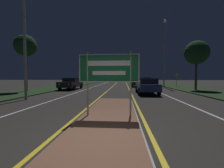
{
  "coord_description": "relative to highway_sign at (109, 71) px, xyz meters",
  "views": [
    {
      "loc": [
        0.55,
        -3.67,
        1.55
      ],
      "look_at": [
        0.0,
        3.42,
        1.23
      ],
      "focal_mm": 24.0,
      "sensor_mm": 36.0,
      "label": 1
    }
  ],
  "objects": [
    {
      "name": "streetlight_left_near",
      "position": [
        -6.21,
        4.26,
        3.92
      ],
      "size": [
        0.49,
        0.49,
        9.21
      ],
      "color": "#9E9E99",
      "rests_on": "ground_plane"
    },
    {
      "name": "roadside_palm_left",
      "position": [
        -9.65,
        9.39,
        2.98
      ],
      "size": [
        2.21,
        2.21,
        5.87
      ],
      "color": "#4C3823",
      "rests_on": "verge_left"
    },
    {
      "name": "car_receding_0",
      "position": [
        2.73,
        8.57,
        -1.02
      ],
      "size": [
        1.86,
        4.54,
        1.46
      ],
      "color": "navy",
      "rests_on": "ground_plane"
    },
    {
      "name": "ground_plane",
      "position": [
        0.0,
        -1.92,
        -1.8
      ],
      "size": [
        160.0,
        160.0,
        0.0
      ],
      "primitive_type": "plane",
      "color": "#282623"
    },
    {
      "name": "lane_line_white_right",
      "position": [
        4.2,
        23.08,
        -1.8
      ],
      "size": [
        0.12,
        70.0,
        0.01
      ],
      "color": "silver",
      "rests_on": "ground_plane"
    },
    {
      "name": "car_approaching_0",
      "position": [
        -6.1,
        13.03,
        -1.01
      ],
      "size": [
        1.96,
        4.75,
        1.46
      ],
      "color": "black",
      "rests_on": "ground_plane"
    },
    {
      "name": "car_receding_3",
      "position": [
        5.53,
        37.19,
        -1.05
      ],
      "size": [
        1.84,
        4.4,
        1.46
      ],
      "color": "navy",
      "rests_on": "ground_plane"
    },
    {
      "name": "highway_sign",
      "position": [
        0.0,
        0.0,
        0.0
      ],
      "size": [
        2.26,
        0.07,
        2.42
      ],
      "color": "#9E9E99",
      "rests_on": "median_island"
    },
    {
      "name": "verge_right",
      "position": [
        9.5,
        18.08,
        -1.76
      ],
      "size": [
        5.0,
        100.0,
        0.08
      ],
      "color": "#1E3319",
      "rests_on": "ground_plane"
    },
    {
      "name": "edge_line_white_left",
      "position": [
        -7.2,
        23.08,
        -1.8
      ],
      "size": [
        0.1,
        70.0,
        0.01
      ],
      "color": "silver",
      "rests_on": "ground_plane"
    },
    {
      "name": "car_receding_2",
      "position": [
        5.73,
        29.25,
        -0.99
      ],
      "size": [
        1.95,
        4.69,
        1.52
      ],
      "color": "#B7B7BC",
      "rests_on": "ground_plane"
    },
    {
      "name": "warning_sign",
      "position": [
        8.79,
        18.38,
        -0.44
      ],
      "size": [
        0.6,
        0.06,
        2.11
      ],
      "color": "#9E9E99",
      "rests_on": "verge_right"
    },
    {
      "name": "lane_line_white_left",
      "position": [
        -4.2,
        23.08,
        -1.8
      ],
      "size": [
        0.12,
        70.0,
        0.01
      ],
      "color": "silver",
      "rests_on": "ground_plane"
    },
    {
      "name": "verge_left",
      "position": [
        -9.5,
        18.08,
        -1.76
      ],
      "size": [
        5.0,
        100.0,
        0.08
      ],
      "color": "#1E3319",
      "rests_on": "ground_plane"
    },
    {
      "name": "roadside_palm_right",
      "position": [
        9.0,
        12.62,
        2.59
      ],
      "size": [
        2.72,
        2.72,
        5.7
      ],
      "color": "#4C3823",
      "rests_on": "verge_right"
    },
    {
      "name": "streetlight_right_near",
      "position": [
        6.7,
        17.75,
        4.66
      ],
      "size": [
        0.52,
        0.52,
        10.22
      ],
      "color": "#9E9E99",
      "rests_on": "ground_plane"
    },
    {
      "name": "centre_line_yellow_left",
      "position": [
        -1.28,
        23.08,
        -1.8
      ],
      "size": [
        0.12,
        70.0,
        0.01
      ],
      "color": "gold",
      "rests_on": "ground_plane"
    },
    {
      "name": "centre_line_yellow_right",
      "position": [
        1.28,
        23.08,
        -1.8
      ],
      "size": [
        0.12,
        70.0,
        0.01
      ],
      "color": "gold",
      "rests_on": "ground_plane"
    },
    {
      "name": "edge_line_white_right",
      "position": [
        7.2,
        23.08,
        -1.8
      ],
      "size": [
        0.1,
        70.0,
        0.01
      ],
      "color": "silver",
      "rests_on": "ground_plane"
    },
    {
      "name": "car_receding_1",
      "position": [
        2.73,
        19.07,
        -1.06
      ],
      "size": [
        1.9,
        4.57,
        1.41
      ],
      "color": "black",
      "rests_on": "ground_plane"
    },
    {
      "name": "median_island",
      "position": [
        0.0,
        0.0,
        -1.76
      ],
      "size": [
        2.18,
        9.27,
        0.1
      ],
      "color": "#999993",
      "rests_on": "ground_plane"
    }
  ]
}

